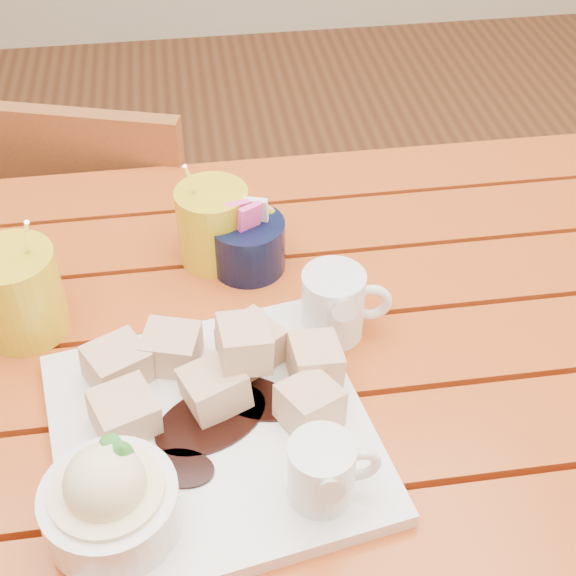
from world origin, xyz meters
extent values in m
cube|color=#A44215|center=(0.00, -0.23, 0.73)|extent=(1.20, 0.11, 0.03)
cube|color=#A44215|center=(0.00, -0.11, 0.73)|extent=(1.20, 0.11, 0.03)
cube|color=#A44215|center=(0.00, 0.00, 0.73)|extent=(1.20, 0.11, 0.03)
cube|color=#A44215|center=(0.00, 0.11, 0.73)|extent=(1.20, 0.11, 0.03)
cube|color=#A44215|center=(0.00, 0.23, 0.73)|extent=(1.20, 0.11, 0.03)
cube|color=#A44215|center=(0.00, 0.34, 0.73)|extent=(1.20, 0.11, 0.03)
cube|color=#A44215|center=(0.00, 0.36, 0.68)|extent=(1.12, 0.04, 0.08)
cylinder|color=#A44215|center=(0.55, 0.35, 0.36)|extent=(0.06, 0.06, 0.72)
cube|color=white|center=(-0.04, -0.09, 0.76)|extent=(0.34, 0.34, 0.02)
cube|color=#C0773A|center=(0.05, -0.09, 0.79)|extent=(0.07, 0.07, 0.04)
cube|color=#C0773A|center=(0.01, -0.01, 0.79)|extent=(0.07, 0.07, 0.04)
cube|color=#C0773A|center=(-0.12, -0.08, 0.79)|extent=(0.07, 0.07, 0.04)
cube|color=#C0773A|center=(-0.03, -0.06, 0.79)|extent=(0.07, 0.07, 0.04)
cube|color=#C0773A|center=(-0.07, 0.00, 0.79)|extent=(0.06, 0.06, 0.04)
cube|color=#C0773A|center=(0.00, -0.04, 0.82)|extent=(0.06, 0.06, 0.04)
cube|color=#C0773A|center=(-0.13, -0.02, 0.79)|extent=(0.07, 0.07, 0.04)
cube|color=#C0773A|center=(0.07, -0.04, 0.79)|extent=(0.05, 0.05, 0.04)
cylinder|color=white|center=(-0.13, -0.18, 0.79)|extent=(0.12, 0.12, 0.05)
cylinder|color=#FFEDBB|center=(-0.13, -0.18, 0.80)|extent=(0.09, 0.09, 0.03)
sphere|color=#FFEDBB|center=(-0.13, -0.18, 0.82)|extent=(0.07, 0.07, 0.07)
cone|color=green|center=(-0.11, -0.17, 0.85)|extent=(0.04, 0.04, 0.03)
cone|color=green|center=(-0.12, -0.16, 0.85)|extent=(0.03, 0.03, 0.03)
cylinder|color=white|center=(0.05, -0.18, 0.80)|extent=(0.06, 0.06, 0.06)
cylinder|color=black|center=(0.05, -0.18, 0.83)|extent=(0.05, 0.05, 0.01)
cone|color=white|center=(0.05, -0.21, 0.82)|extent=(0.03, 0.03, 0.03)
torus|color=white|center=(0.08, -0.18, 0.80)|extent=(0.04, 0.01, 0.04)
cylinder|color=gold|center=(-0.23, 0.09, 0.80)|extent=(0.09, 0.09, 0.10)
cylinder|color=black|center=(-0.23, 0.09, 0.84)|extent=(0.08, 0.08, 0.01)
cylinder|color=silver|center=(-0.21, 0.10, 0.84)|extent=(0.04, 0.05, 0.13)
cylinder|color=gold|center=(-0.01, 0.19, 0.80)|extent=(0.09, 0.09, 0.10)
cylinder|color=black|center=(-0.01, 0.19, 0.84)|extent=(0.07, 0.07, 0.01)
torus|color=gold|center=(0.04, 0.18, 0.80)|extent=(0.06, 0.02, 0.06)
cylinder|color=silver|center=(-0.03, 0.19, 0.83)|extent=(0.03, 0.05, 0.12)
cylinder|color=white|center=(0.10, 0.04, 0.79)|extent=(0.07, 0.07, 0.08)
cylinder|color=white|center=(0.10, 0.04, 0.83)|extent=(0.05, 0.05, 0.01)
cone|color=white|center=(0.10, 0.00, 0.82)|extent=(0.03, 0.03, 0.03)
torus|color=white|center=(0.14, 0.04, 0.79)|extent=(0.05, 0.02, 0.05)
cylinder|color=black|center=(0.02, 0.16, 0.78)|extent=(0.09, 0.09, 0.06)
cube|color=#FF45B1|center=(0.01, 0.16, 0.83)|extent=(0.03, 0.02, 0.04)
cube|color=white|center=(0.03, 0.17, 0.83)|extent=(0.03, 0.02, 0.04)
cube|color=#FF45B1|center=(0.03, 0.15, 0.83)|extent=(0.03, 0.02, 0.04)
cube|color=brown|center=(-0.18, 0.63, 0.40)|extent=(0.48, 0.48, 0.03)
cylinder|color=brown|center=(0.03, 0.73, 0.19)|extent=(0.03, 0.03, 0.39)
cylinder|color=brown|center=(-0.29, 0.83, 0.19)|extent=(0.03, 0.03, 0.39)
cylinder|color=brown|center=(-0.07, 0.42, 0.19)|extent=(0.03, 0.03, 0.39)
cylinder|color=brown|center=(-0.38, 0.52, 0.19)|extent=(0.03, 0.03, 0.39)
cube|color=brown|center=(-0.23, 0.46, 0.62)|extent=(0.38, 0.14, 0.40)
camera|label=1|loc=(-0.04, -0.58, 1.37)|focal=50.00mm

